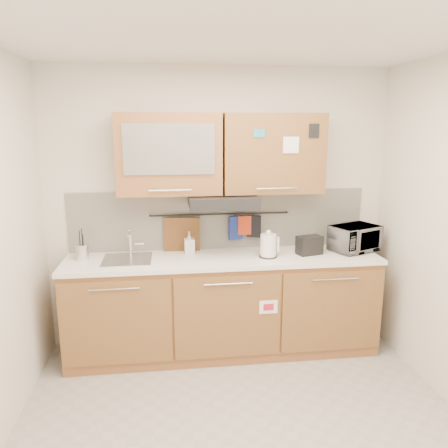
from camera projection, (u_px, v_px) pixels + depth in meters
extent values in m
plane|color=#9E9993|center=(246.00, 436.00, 2.97)|extent=(3.20, 3.20, 0.00)
plane|color=white|center=(251.00, 27.00, 2.41)|extent=(3.20, 3.20, 0.00)
plane|color=silver|center=(219.00, 209.00, 4.14)|extent=(3.20, 0.00, 3.20)
cube|color=#955B35|center=(223.00, 306.00, 4.04)|extent=(2.80, 0.60, 0.88)
cube|color=black|center=(223.00, 345.00, 4.12)|extent=(2.80, 0.54, 0.10)
cube|color=olive|center=(116.00, 323.00, 3.61)|extent=(0.91, 0.02, 0.74)
cylinder|color=silver|center=(114.00, 289.00, 3.52)|extent=(0.41, 0.01, 0.01)
cube|color=olive|center=(228.00, 317.00, 3.73)|extent=(0.91, 0.02, 0.74)
cylinder|color=silver|center=(228.00, 284.00, 3.64)|extent=(0.41, 0.01, 0.01)
cube|color=olive|center=(333.00, 311.00, 3.85)|extent=(0.91, 0.02, 0.74)
cylinder|color=silver|center=(336.00, 279.00, 3.76)|extent=(0.41, 0.01, 0.01)
cube|color=white|center=(223.00, 259.00, 3.93)|extent=(2.82, 0.62, 0.04)
cube|color=silver|center=(219.00, 220.00, 4.15)|extent=(2.80, 0.02, 0.56)
cube|color=#955B35|center=(169.00, 154.00, 3.80)|extent=(0.90, 0.35, 0.70)
cube|color=silver|center=(169.00, 149.00, 3.61)|extent=(0.76, 0.02, 0.42)
cube|color=olive|center=(272.00, 153.00, 3.92)|extent=(0.90, 0.35, 0.70)
cube|color=white|center=(291.00, 145.00, 3.74)|extent=(0.14, 0.00, 0.14)
cube|color=black|center=(223.00, 201.00, 3.88)|extent=(0.60, 0.46, 0.10)
cube|color=silver|center=(127.00, 261.00, 3.83)|extent=(0.42, 0.40, 0.03)
cylinder|color=silver|center=(130.00, 242.00, 3.96)|extent=(0.03, 0.03, 0.24)
cylinder|color=silver|center=(129.00, 233.00, 3.86)|extent=(0.02, 0.18, 0.02)
cylinder|color=black|center=(220.00, 214.00, 4.10)|extent=(1.30, 0.02, 0.02)
cylinder|color=silver|center=(83.00, 252.00, 3.82)|extent=(0.12, 0.12, 0.14)
cylinder|color=black|center=(80.00, 245.00, 3.81)|extent=(0.01, 0.01, 0.26)
cylinder|color=black|center=(84.00, 247.00, 3.80)|extent=(0.01, 0.01, 0.23)
cylinder|color=black|center=(82.00, 244.00, 3.82)|extent=(0.01, 0.01, 0.28)
cylinder|color=black|center=(80.00, 249.00, 3.79)|extent=(0.01, 0.01, 0.21)
cylinder|color=white|center=(268.00, 246.00, 3.89)|extent=(0.16, 0.16, 0.21)
sphere|color=white|center=(269.00, 232.00, 3.87)|extent=(0.05, 0.05, 0.05)
cube|color=white|center=(278.00, 244.00, 3.91)|extent=(0.02, 0.03, 0.13)
cylinder|color=black|center=(268.00, 256.00, 3.92)|extent=(0.16, 0.16, 0.01)
cube|color=black|center=(309.00, 245.00, 3.99)|extent=(0.25, 0.19, 0.17)
cube|color=black|center=(306.00, 238.00, 3.96)|extent=(0.09, 0.11, 0.01)
cube|color=black|center=(313.00, 237.00, 3.99)|extent=(0.09, 0.11, 0.01)
imported|color=#999999|center=(355.00, 238.00, 4.10)|extent=(0.52, 0.44, 0.24)
imported|color=#999999|center=(189.00, 242.00, 4.02)|extent=(0.10, 0.10, 0.20)
cube|color=brown|center=(182.00, 239.00, 4.09)|extent=(0.34, 0.04, 0.41)
cube|color=navy|center=(236.00, 228.00, 4.14)|extent=(0.14, 0.07, 0.23)
cube|color=black|center=(254.00, 226.00, 4.16)|extent=(0.14, 0.09, 0.21)
cube|color=red|center=(246.00, 225.00, 4.14)|extent=(0.15, 0.03, 0.18)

